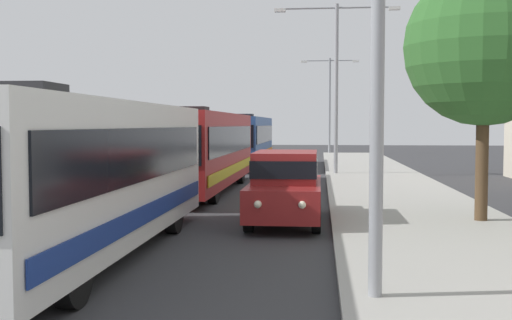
{
  "coord_description": "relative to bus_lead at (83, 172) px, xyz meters",
  "views": [
    {
      "loc": [
        3.3,
        -0.54,
        2.62
      ],
      "look_at": [
        1.31,
        18.86,
        1.51
      ],
      "focal_mm": 43.94,
      "sensor_mm": 36.0,
      "label": 1
    }
  ],
  "objects": [
    {
      "name": "bus_middle",
      "position": [
        0.0,
        26.23,
        0.0
      ],
      "size": [
        2.58,
        11.16,
        3.21
      ],
      "color": "#284C8C",
      "rests_on": "ground_plane"
    },
    {
      "name": "bus_second_in_line",
      "position": [
        0.0,
        12.33,
        0.0
      ],
      "size": [
        2.58,
        12.14,
        3.21
      ],
      "color": "maroon",
      "rests_on": "ground_plane"
    },
    {
      "name": "streetlamp_mid",
      "position": [
        5.4,
        20.33,
        3.69
      ],
      "size": [
        6.27,
        0.28,
        8.53
      ],
      "color": "gray",
      "rests_on": "sidewalk"
    },
    {
      "name": "white_suv",
      "position": [
        3.7,
        4.81,
        -0.66
      ],
      "size": [
        1.86,
        4.82,
        1.9
      ],
      "color": "maroon",
      "rests_on": "ground_plane"
    },
    {
      "name": "streetlamp_far",
      "position": [
        5.4,
        43.39,
        3.44
      ],
      "size": [
        5.03,
        0.28,
        8.23
      ],
      "color": "gray",
      "rests_on": "sidewalk"
    },
    {
      "name": "bus_lead",
      "position": [
        0.0,
        0.0,
        0.0
      ],
      "size": [
        2.58,
        10.61,
        3.21
      ],
      "color": "silver",
      "rests_on": "ground_plane"
    },
    {
      "name": "roadside_tree",
      "position": [
        8.74,
        4.8,
        2.9
      ],
      "size": [
        4.05,
        4.05,
        6.48
      ],
      "color": "#4C3823",
      "rests_on": "sidewalk"
    }
  ]
}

